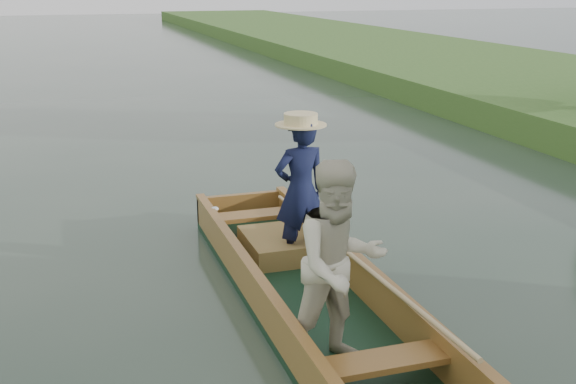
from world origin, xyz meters
name	(u,v)px	position (x,y,z in m)	size (l,w,h in m)	color
ground	(308,307)	(0.00, 0.00, 0.00)	(120.00, 120.00, 0.00)	#283D30
punt	(314,259)	(0.00, -0.16, 0.55)	(1.16, 5.00, 1.69)	black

